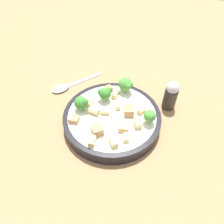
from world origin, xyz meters
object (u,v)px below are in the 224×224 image
Objects in this scene: rigatoni_3 at (126,137)px; chicken_chunk_3 at (109,89)px; rigatoni_7 at (105,112)px; chicken_chunk_1 at (129,111)px; rigatoni_9 at (115,94)px; spoon at (67,86)px; chicken_chunk_4 at (74,119)px; chicken_chunk_0 at (124,127)px; broccoli_floret_2 at (82,103)px; rigatoni_8 at (94,111)px; broccoli_floret_0 at (105,93)px; rigatoni_0 at (89,104)px; broccoli_floret_3 at (150,116)px; chicken_chunk_2 at (98,130)px; rigatoni_6 at (113,142)px; rigatoni_4 at (92,141)px; rigatoni_2 at (119,106)px; pepper_shaker at (171,95)px; rigatoni_1 at (141,110)px; rigatoni_5 at (137,124)px; broccoli_floret_1 at (126,85)px; pasta_bowl at (112,118)px.

chicken_chunk_3 is at bearing -45.19° from rigatoni_3.
chicken_chunk_1 is at bearing -148.51° from rigatoni_7.
rigatoni_9 is 0.17× the size of spoon.
rigatoni_7 is 0.08m from chicken_chunk_4.
spoon is at bearing -18.19° from chicken_chunk_0.
broccoli_floret_2 is 1.52× the size of rigatoni_8.
broccoli_floret_2 is 1.70× the size of rigatoni_7.
rigatoni_3 is 0.81× the size of rigatoni_8.
broccoli_floret_0 is 1.90× the size of rigatoni_0.
broccoli_floret_3 is 1.56× the size of chicken_chunk_2.
rigatoni_0 is at bearing -31.92° from rigatoni_6.
broccoli_floret_3 is 0.15m from rigatoni_4.
rigatoni_6 is at bearing 175.98° from chicken_chunk_4.
rigatoni_4 is (0.06, 0.05, 0.00)m from rigatoni_3.
rigatoni_7 is 0.85× the size of chicken_chunk_1.
rigatoni_9 is 0.98× the size of chicken_chunk_1.
chicken_chunk_2 is (0.05, 0.04, 0.00)m from chicken_chunk_0.
spoon is at bearing -7.08° from rigatoni_2.
pepper_shaker reaches higher than broccoli_floret_2.
rigatoni_0 is 0.14m from rigatoni_3.
broccoli_floret_2 is 0.09m from chicken_chunk_2.
broccoli_floret_2 is 2.17× the size of chicken_chunk_3.
rigatoni_7 is 0.19m from spoon.
rigatoni_4 is at bearing 59.45° from chicken_chunk_0.
rigatoni_7 is at bearing 31.49° from chicken_chunk_1.
rigatoni_9 is at bearing 162.82° from chicken_chunk_3.
rigatoni_4 is (0.05, 0.14, 0.00)m from rigatoni_1.
rigatoni_5 reaches higher than chicken_chunk_3.
chicken_chunk_2 reaches higher than rigatoni_9.
rigatoni_9 is at bearing -19.02° from broccoli_floret_3.
rigatoni_7 is (0.00, 0.10, -0.02)m from broccoli_floret_1.
rigatoni_0 is at bearing -19.16° from rigatoni_3.
broccoli_floret_3 reaches higher than rigatoni_0.
rigatoni_8 is 0.09m from chicken_chunk_3.
chicken_chunk_0 is at bearing 130.14° from rigatoni_9.
broccoli_floret_2 is at bearing 33.18° from rigatoni_2.
chicken_chunk_1 reaches higher than rigatoni_9.
rigatoni_3 is at bearing 143.62° from pasta_bowl.
broccoli_floret_3 is 0.16m from rigatoni_0.
rigatoni_5 reaches higher than rigatoni_8.
pepper_shaker is (-0.15, -0.15, 0.00)m from rigatoni_8.
rigatoni_4 reaches higher than rigatoni_7.
rigatoni_4 reaches higher than rigatoni_3.
broccoli_floret_3 is 0.11m from pepper_shaker.
rigatoni_0 is 0.14m from rigatoni_5.
chicken_chunk_2 is (0.05, -0.01, 0.00)m from rigatoni_6.
rigatoni_2 is at bearing 45.38° from pepper_shaker.
chicken_chunk_2 is at bearing 62.93° from rigatoni_1.
chicken_chunk_0 is at bearing 151.55° from pasta_bowl.
broccoli_floret_2 is 1.70× the size of chicken_chunk_4.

